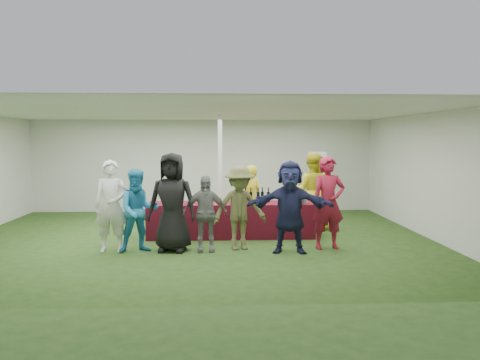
{
  "coord_description": "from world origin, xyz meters",
  "views": [
    {
      "loc": [
        0.46,
        -9.85,
        2.14
      ],
      "look_at": [
        0.93,
        0.28,
        1.25
      ],
      "focal_mm": 35.0,
      "sensor_mm": 36.0,
      "label": 1
    }
  ],
  "objects_px": {
    "customer_0": "(111,206)",
    "customer_6": "(328,203)",
    "serving_table": "(231,220)",
    "wine_list_sign": "(317,170)",
    "customer_2": "(172,202)",
    "customer_4": "(240,208)",
    "customer_5": "(290,207)",
    "customer_3": "(205,213)",
    "dump_bucket": "(302,200)",
    "customer_1": "(139,211)",
    "staff_pourer": "(250,199)",
    "staff_back": "(312,191)"
  },
  "relations": [
    {
      "from": "serving_table",
      "to": "customer_0",
      "type": "bearing_deg",
      "value": -151.3
    },
    {
      "from": "wine_list_sign",
      "to": "customer_4",
      "type": "height_order",
      "value": "wine_list_sign"
    },
    {
      "from": "staff_pourer",
      "to": "customer_0",
      "type": "relative_size",
      "value": 0.88
    },
    {
      "from": "dump_bucket",
      "to": "staff_back",
      "type": "bearing_deg",
      "value": 67.89
    },
    {
      "from": "staff_back",
      "to": "customer_0",
      "type": "relative_size",
      "value": 1.04
    },
    {
      "from": "staff_pourer",
      "to": "customer_1",
      "type": "xyz_separation_m",
      "value": [
        -2.23,
        -1.77,
        0.02
      ]
    },
    {
      "from": "wine_list_sign",
      "to": "customer_2",
      "type": "bearing_deg",
      "value": -134.47
    },
    {
      "from": "customer_4",
      "to": "customer_2",
      "type": "bearing_deg",
      "value": 170.19
    },
    {
      "from": "staff_back",
      "to": "customer_5",
      "type": "distance_m",
      "value": 2.45
    },
    {
      "from": "customer_1",
      "to": "customer_3",
      "type": "distance_m",
      "value": 1.25
    },
    {
      "from": "customer_1",
      "to": "customer_5",
      "type": "distance_m",
      "value": 2.86
    },
    {
      "from": "customer_3",
      "to": "customer_4",
      "type": "relative_size",
      "value": 0.89
    },
    {
      "from": "serving_table",
      "to": "customer_6",
      "type": "distance_m",
      "value": 2.28
    },
    {
      "from": "customer_3",
      "to": "customer_4",
      "type": "distance_m",
      "value": 0.68
    },
    {
      "from": "staff_pourer",
      "to": "customer_1",
      "type": "relative_size",
      "value": 0.98
    },
    {
      "from": "dump_bucket",
      "to": "customer_4",
      "type": "bearing_deg",
      "value": -145.09
    },
    {
      "from": "wine_list_sign",
      "to": "customer_3",
      "type": "xyz_separation_m",
      "value": [
        -2.93,
        -3.65,
        -0.59
      ]
    },
    {
      "from": "customer_2",
      "to": "customer_3",
      "type": "xyz_separation_m",
      "value": [
        0.62,
        -0.03,
        -0.22
      ]
    },
    {
      "from": "customer_6",
      "to": "customer_0",
      "type": "bearing_deg",
      "value": 174.18
    },
    {
      "from": "staff_pourer",
      "to": "customer_3",
      "type": "relative_size",
      "value": 1.06
    },
    {
      "from": "customer_1",
      "to": "customer_5",
      "type": "relative_size",
      "value": 0.91
    },
    {
      "from": "customer_4",
      "to": "serving_table",
      "type": "bearing_deg",
      "value": 83.39
    },
    {
      "from": "staff_back",
      "to": "customer_2",
      "type": "distance_m",
      "value": 3.73
    },
    {
      "from": "wine_list_sign",
      "to": "customer_2",
      "type": "relative_size",
      "value": 0.95
    },
    {
      "from": "serving_table",
      "to": "wine_list_sign",
      "type": "height_order",
      "value": "wine_list_sign"
    },
    {
      "from": "customer_4",
      "to": "customer_5",
      "type": "xyz_separation_m",
      "value": [
        0.93,
        -0.29,
        0.06
      ]
    },
    {
      "from": "serving_table",
      "to": "customer_3",
      "type": "bearing_deg",
      "value": -112.14
    },
    {
      "from": "serving_table",
      "to": "customer_4",
      "type": "bearing_deg",
      "value": -83.39
    },
    {
      "from": "wine_list_sign",
      "to": "customer_3",
      "type": "bearing_deg",
      "value": -128.74
    },
    {
      "from": "serving_table",
      "to": "customer_1",
      "type": "relative_size",
      "value": 2.28
    },
    {
      "from": "dump_bucket",
      "to": "staff_back",
      "type": "distance_m",
      "value": 1.12
    },
    {
      "from": "staff_pourer",
      "to": "customer_6",
      "type": "distance_m",
      "value": 2.21
    },
    {
      "from": "customer_0",
      "to": "customer_5",
      "type": "height_order",
      "value": "customer_0"
    },
    {
      "from": "customer_6",
      "to": "wine_list_sign",
      "type": "bearing_deg",
      "value": 74.91
    },
    {
      "from": "customer_5",
      "to": "customer_6",
      "type": "height_order",
      "value": "customer_6"
    },
    {
      "from": "customer_1",
      "to": "wine_list_sign",
      "type": "bearing_deg",
      "value": 23.7
    },
    {
      "from": "dump_bucket",
      "to": "customer_3",
      "type": "height_order",
      "value": "customer_3"
    },
    {
      "from": "customer_5",
      "to": "customer_0",
      "type": "bearing_deg",
      "value": -176.27
    },
    {
      "from": "customer_3",
      "to": "customer_6",
      "type": "bearing_deg",
      "value": -0.57
    },
    {
      "from": "customer_2",
      "to": "customer_6",
      "type": "bearing_deg",
      "value": 9.6
    },
    {
      "from": "staff_back",
      "to": "customer_1",
      "type": "xyz_separation_m",
      "value": [
        -3.73,
        -2.1,
        -0.12
      ]
    },
    {
      "from": "customer_4",
      "to": "customer_6",
      "type": "distance_m",
      "value": 1.73
    },
    {
      "from": "dump_bucket",
      "to": "customer_2",
      "type": "xyz_separation_m",
      "value": [
        -2.67,
        -1.04,
        0.1
      ]
    },
    {
      "from": "serving_table",
      "to": "customer_0",
      "type": "height_order",
      "value": "customer_0"
    },
    {
      "from": "dump_bucket",
      "to": "wine_list_sign",
      "type": "distance_m",
      "value": 2.76
    },
    {
      "from": "serving_table",
      "to": "dump_bucket",
      "type": "height_order",
      "value": "dump_bucket"
    },
    {
      "from": "staff_pourer",
      "to": "customer_5",
      "type": "distance_m",
      "value": 2.06
    },
    {
      "from": "dump_bucket",
      "to": "wine_list_sign",
      "type": "relative_size",
      "value": 0.12
    },
    {
      "from": "customer_4",
      "to": "customer_5",
      "type": "bearing_deg",
      "value": -30.52
    },
    {
      "from": "customer_0",
      "to": "customer_6",
      "type": "xyz_separation_m",
      "value": [
        4.16,
        0.05,
        0.03
      ]
    }
  ]
}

